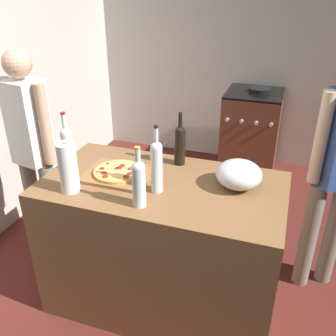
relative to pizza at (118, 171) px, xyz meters
name	(u,v)px	position (x,y,z in m)	size (l,w,h in m)	color
ground_plane	(211,231)	(0.42, 0.85, -0.94)	(4.00, 3.69, 0.02)	#511E19
kitchen_wall_rear	(251,46)	(0.42, 2.44, 0.37)	(4.00, 0.10, 2.60)	#BCB7AD
kitchen_wall_left	(16,65)	(-1.33, 0.85, 0.37)	(0.10, 3.69, 2.60)	#BCB7AD
counter	(163,245)	(0.28, 0.00, -0.48)	(1.41, 0.77, 0.90)	brown
cutting_board	(119,174)	(0.00, 0.00, -0.02)	(0.40, 0.32, 0.02)	olive
pizza	(118,171)	(0.00, 0.00, 0.00)	(0.29, 0.29, 0.03)	tan
mixing_bowl	(239,174)	(0.70, 0.10, 0.05)	(0.26, 0.26, 0.16)	#B2B2B7
paper_towel_roll	(68,168)	(-0.18, -0.24, 0.11)	(0.10, 0.10, 0.29)	white
wine_bottle_green	(139,181)	(0.24, -0.26, 0.11)	(0.07, 0.07, 0.34)	silver
wine_bottle_amber	(157,165)	(0.28, -0.09, 0.13)	(0.07, 0.07, 0.39)	silver
wine_bottle_dark	(180,143)	(0.30, 0.28, 0.11)	(0.07, 0.07, 0.34)	black
wine_bottle_clear	(67,145)	(-0.34, 0.00, 0.12)	(0.07, 0.07, 0.36)	silver
stove	(251,134)	(0.55, 2.04, -0.47)	(0.57, 0.61, 0.96)	brown
person_in_stripes	(32,145)	(-0.77, 0.20, -0.03)	(0.40, 0.24, 1.57)	slate
person_in_red	(336,167)	(1.24, 0.50, -0.01)	(0.33, 0.27, 1.61)	slate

